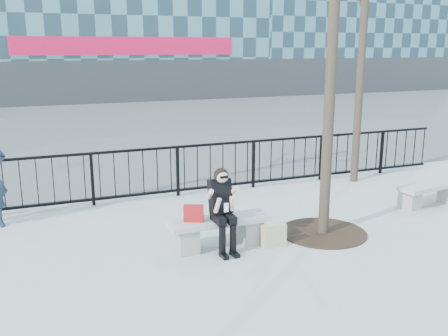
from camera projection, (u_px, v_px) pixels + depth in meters
name	position (u px, v px, depth m)	size (l,w,h in m)	color
ground	(219.00, 247.00, 8.10)	(120.00, 120.00, 0.00)	#9D9C98
street_surface	(95.00, 121.00, 21.63)	(60.00, 23.00, 0.01)	#474747
railing	(169.00, 172.00, 10.67)	(14.00, 0.06, 1.10)	black
tree_grate	(323.00, 232.00, 8.69)	(1.50, 1.50, 0.02)	black
bench_main	(219.00, 229.00, 8.03)	(1.65, 0.46, 0.49)	slate
bench_second	(430.00, 192.00, 10.14)	(1.54, 0.43, 0.46)	slate
seated_woman	(223.00, 210.00, 7.79)	(0.50, 0.64, 1.34)	black
handbag	(194.00, 213.00, 7.82)	(0.31, 0.15, 0.26)	#A41414
shopping_bag	(274.00, 235.00, 8.07)	(0.40, 0.15, 0.38)	beige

